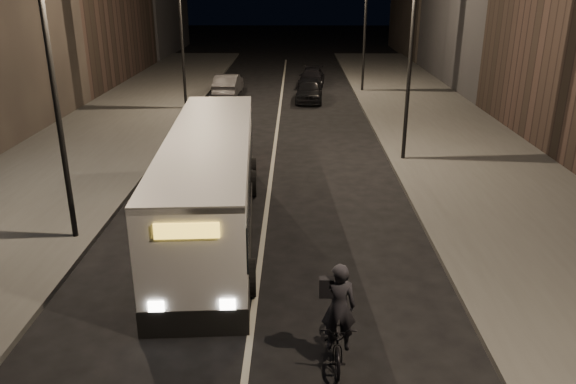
{
  "coord_description": "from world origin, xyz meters",
  "views": [
    {
      "loc": [
        0.97,
        -11.16,
        7.32
      ],
      "look_at": [
        0.76,
        4.24,
        1.5
      ],
      "focal_mm": 35.0,
      "sensor_mm": 36.0,
      "label": 1
    }
  ],
  "objects_px": {
    "streetlight_left_far": "(185,17)",
    "car_far": "(312,78)",
    "streetlight_right_mid": "(406,33)",
    "streetlight_left_near": "(60,59)",
    "car_mid": "(228,85)",
    "car_near": "(309,90)",
    "cyclist_on_bicycle": "(337,328)",
    "streetlight_right_far": "(362,12)",
    "city_bus": "(211,179)"
  },
  "relations": [
    {
      "from": "car_mid",
      "to": "car_near",
      "type": "bearing_deg",
      "value": 161.95
    },
    {
      "from": "streetlight_right_far",
      "to": "cyclist_on_bicycle",
      "type": "xyz_separation_m",
      "value": [
        -3.5,
        -29.54,
        -4.6
      ]
    },
    {
      "from": "streetlight_left_near",
      "to": "cyclist_on_bicycle",
      "type": "height_order",
      "value": "streetlight_left_near"
    },
    {
      "from": "city_bus",
      "to": "car_near",
      "type": "xyz_separation_m",
      "value": [
        3.43,
        19.94,
        -0.96
      ]
    },
    {
      "from": "car_mid",
      "to": "car_far",
      "type": "relative_size",
      "value": 1.01
    },
    {
      "from": "streetlight_right_mid",
      "to": "streetlight_left_far",
      "type": "bearing_deg",
      "value": 136.84
    },
    {
      "from": "streetlight_right_far",
      "to": "car_mid",
      "type": "bearing_deg",
      "value": -172.37
    },
    {
      "from": "streetlight_left_far",
      "to": "streetlight_right_mid",
      "type": "bearing_deg",
      "value": -43.16
    },
    {
      "from": "cyclist_on_bicycle",
      "to": "car_far",
      "type": "xyz_separation_m",
      "value": [
        0.31,
        31.8,
        -0.13
      ]
    },
    {
      "from": "city_bus",
      "to": "car_mid",
      "type": "height_order",
      "value": "city_bus"
    },
    {
      "from": "streetlight_left_near",
      "to": "car_near",
      "type": "relative_size",
      "value": 1.93
    },
    {
      "from": "streetlight_right_mid",
      "to": "cyclist_on_bicycle",
      "type": "xyz_separation_m",
      "value": [
        -3.5,
        -13.54,
        -4.6
      ]
    },
    {
      "from": "streetlight_left_near",
      "to": "car_far",
      "type": "distance_m",
      "value": 27.71
    },
    {
      "from": "streetlight_left_far",
      "to": "car_mid",
      "type": "distance_m",
      "value": 6.9
    },
    {
      "from": "streetlight_right_mid",
      "to": "city_bus",
      "type": "height_order",
      "value": "streetlight_right_mid"
    },
    {
      "from": "streetlight_right_far",
      "to": "car_far",
      "type": "relative_size",
      "value": 1.86
    },
    {
      "from": "streetlight_right_mid",
      "to": "cyclist_on_bicycle",
      "type": "height_order",
      "value": "streetlight_right_mid"
    },
    {
      "from": "car_mid",
      "to": "car_far",
      "type": "bearing_deg",
      "value": -146.88
    },
    {
      "from": "cyclist_on_bicycle",
      "to": "car_near",
      "type": "height_order",
      "value": "cyclist_on_bicycle"
    },
    {
      "from": "streetlight_left_near",
      "to": "car_near",
      "type": "distance_m",
      "value": 22.5
    },
    {
      "from": "streetlight_left_near",
      "to": "car_near",
      "type": "height_order",
      "value": "streetlight_left_near"
    },
    {
      "from": "city_bus",
      "to": "car_near",
      "type": "height_order",
      "value": "city_bus"
    },
    {
      "from": "streetlight_right_mid",
      "to": "car_far",
      "type": "relative_size",
      "value": 1.86
    },
    {
      "from": "car_near",
      "to": "car_mid",
      "type": "distance_m",
      "value": 5.78
    },
    {
      "from": "streetlight_left_far",
      "to": "city_bus",
      "type": "relative_size",
      "value": 0.7
    },
    {
      "from": "streetlight_left_far",
      "to": "car_mid",
      "type": "xyz_separation_m",
      "value": [
        1.73,
        4.8,
        -4.64
      ]
    },
    {
      "from": "streetlight_right_mid",
      "to": "streetlight_right_far",
      "type": "distance_m",
      "value": 16.0
    },
    {
      "from": "car_mid",
      "to": "city_bus",
      "type": "bearing_deg",
      "value": 97.27
    },
    {
      "from": "cyclist_on_bicycle",
      "to": "streetlight_left_far",
      "type": "bearing_deg",
      "value": 107.13
    },
    {
      "from": "cyclist_on_bicycle",
      "to": "car_mid",
      "type": "xyz_separation_m",
      "value": [
        -5.43,
        28.34,
        -0.04
      ]
    },
    {
      "from": "cyclist_on_bicycle",
      "to": "car_near",
      "type": "xyz_separation_m",
      "value": [
        -0.0,
        26.35,
        -0.04
      ]
    },
    {
      "from": "streetlight_right_far",
      "to": "streetlight_left_far",
      "type": "xyz_separation_m",
      "value": [
        -10.66,
        -6.0,
        0.0
      ]
    },
    {
      "from": "streetlight_right_mid",
      "to": "streetlight_right_far",
      "type": "height_order",
      "value": "same"
    },
    {
      "from": "streetlight_right_far",
      "to": "city_bus",
      "type": "distance_m",
      "value": 24.42
    },
    {
      "from": "streetlight_right_mid",
      "to": "streetlight_left_far",
      "type": "distance_m",
      "value": 14.62
    },
    {
      "from": "streetlight_left_far",
      "to": "cyclist_on_bicycle",
      "type": "bearing_deg",
      "value": -73.07
    },
    {
      "from": "streetlight_right_mid",
      "to": "car_near",
      "type": "bearing_deg",
      "value": 105.3
    },
    {
      "from": "streetlight_right_mid",
      "to": "streetlight_left_near",
      "type": "height_order",
      "value": "same"
    },
    {
      "from": "streetlight_left_near",
      "to": "cyclist_on_bicycle",
      "type": "relative_size",
      "value": 3.56
    },
    {
      "from": "streetlight_right_far",
      "to": "car_mid",
      "type": "xyz_separation_m",
      "value": [
        -8.93,
        -1.2,
        -4.64
      ]
    },
    {
      "from": "streetlight_left_far",
      "to": "car_far",
      "type": "relative_size",
      "value": 1.86
    },
    {
      "from": "streetlight_right_mid",
      "to": "streetlight_left_far",
      "type": "xyz_separation_m",
      "value": [
        -10.66,
        10.0,
        0.0
      ]
    },
    {
      "from": "streetlight_right_far",
      "to": "streetlight_left_near",
      "type": "relative_size",
      "value": 1.0
    },
    {
      "from": "streetlight_left_near",
      "to": "car_far",
      "type": "relative_size",
      "value": 1.86
    },
    {
      "from": "streetlight_right_mid",
      "to": "streetlight_left_far",
      "type": "relative_size",
      "value": 1.0
    },
    {
      "from": "car_mid",
      "to": "car_far",
      "type": "height_order",
      "value": "car_mid"
    },
    {
      "from": "cyclist_on_bicycle",
      "to": "streetlight_right_far",
      "type": "bearing_deg",
      "value": 83.44
    },
    {
      "from": "streetlight_left_far",
      "to": "car_far",
      "type": "bearing_deg",
      "value": 47.87
    },
    {
      "from": "streetlight_left_near",
      "to": "car_far",
      "type": "xyz_separation_m",
      "value": [
        7.47,
        26.26,
        -4.73
      ]
    },
    {
      "from": "streetlight_left_far",
      "to": "city_bus",
      "type": "xyz_separation_m",
      "value": [
        3.73,
        -17.13,
        -3.69
      ]
    }
  ]
}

